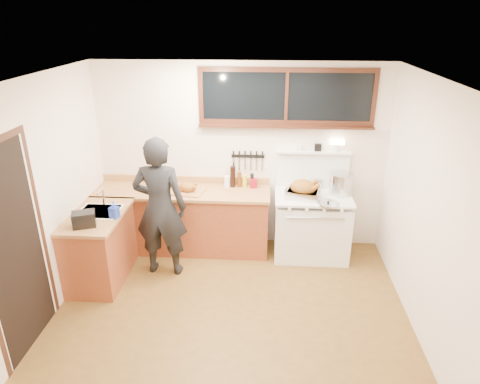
# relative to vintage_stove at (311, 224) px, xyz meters

# --- Properties ---
(ground_plane) EXTENTS (4.00, 3.50, 0.02)m
(ground_plane) POSITION_rel_vintage_stove_xyz_m (-1.00, -1.41, -0.48)
(ground_plane) COLOR brown
(room_shell) EXTENTS (4.10, 3.60, 2.65)m
(room_shell) POSITION_rel_vintage_stove_xyz_m (-1.00, -1.41, 1.18)
(room_shell) COLOR #F0E1D0
(room_shell) RESTS_ON ground
(counter_back) EXTENTS (2.44, 0.64, 1.00)m
(counter_back) POSITION_rel_vintage_stove_xyz_m (-1.80, 0.04, -0.01)
(counter_back) COLOR brown
(counter_back) RESTS_ON ground
(counter_left) EXTENTS (0.64, 1.09, 0.90)m
(counter_left) POSITION_rel_vintage_stove_xyz_m (-2.70, -0.79, -0.02)
(counter_left) COLOR brown
(counter_left) RESTS_ON ground
(sink_unit) EXTENTS (0.50, 0.45, 0.37)m
(sink_unit) POSITION_rel_vintage_stove_xyz_m (-2.68, -0.71, 0.38)
(sink_unit) COLOR white
(sink_unit) RESTS_ON counter_left
(vintage_stove) EXTENTS (1.02, 0.74, 1.59)m
(vintage_stove) POSITION_rel_vintage_stove_xyz_m (0.00, 0.00, 0.00)
(vintage_stove) COLOR white
(vintage_stove) RESTS_ON ground
(back_window) EXTENTS (2.32, 0.13, 0.77)m
(back_window) POSITION_rel_vintage_stove_xyz_m (-0.40, 0.31, 1.60)
(back_window) COLOR black
(back_window) RESTS_ON room_shell
(left_doorway) EXTENTS (0.02, 1.04, 2.17)m
(left_doorway) POSITION_rel_vintage_stove_xyz_m (-2.99, -1.96, 0.62)
(left_doorway) COLOR black
(left_doorway) RESTS_ON ground
(knife_strip) EXTENTS (0.46, 0.03, 0.28)m
(knife_strip) POSITION_rel_vintage_stove_xyz_m (-0.90, 0.32, 0.84)
(knife_strip) COLOR black
(knife_strip) RESTS_ON room_shell
(man) EXTENTS (0.68, 0.46, 1.83)m
(man) POSITION_rel_vintage_stove_xyz_m (-1.95, -0.58, 0.45)
(man) COLOR black
(man) RESTS_ON ground
(soap_bottle) EXTENTS (0.12, 0.12, 0.21)m
(soap_bottle) POSITION_rel_vintage_stove_xyz_m (-2.43, -0.86, 0.54)
(soap_bottle) COLOR #2541BA
(soap_bottle) RESTS_ON counter_left
(toaster) EXTENTS (0.30, 0.25, 0.18)m
(toaster) POSITION_rel_vintage_stove_xyz_m (-2.70, -1.10, 0.52)
(toaster) COLOR black
(toaster) RESTS_ON counter_left
(cutting_board) EXTENTS (0.49, 0.40, 0.14)m
(cutting_board) POSITION_rel_vintage_stove_xyz_m (-1.70, -0.03, 0.49)
(cutting_board) COLOR #AE7945
(cutting_board) RESTS_ON counter_back
(roast_turkey) EXTENTS (0.49, 0.41, 0.25)m
(roast_turkey) POSITION_rel_vintage_stove_xyz_m (-0.15, -0.08, 0.53)
(roast_turkey) COLOR silver
(roast_turkey) RESTS_ON vintage_stove
(stockpot) EXTENTS (0.40, 0.40, 0.29)m
(stockpot) POSITION_rel_vintage_stove_xyz_m (0.37, 0.07, 0.58)
(stockpot) COLOR silver
(stockpot) RESTS_ON vintage_stove
(saucepan) EXTENTS (0.23, 0.31, 0.13)m
(saucepan) POSITION_rel_vintage_stove_xyz_m (0.06, 0.29, 0.50)
(saucepan) COLOR silver
(saucepan) RESTS_ON vintage_stove
(pot_lid) EXTENTS (0.35, 0.35, 0.04)m
(pot_lid) POSITION_rel_vintage_stove_xyz_m (0.16, -0.30, 0.44)
(pot_lid) COLOR silver
(pot_lid) RESTS_ON vintage_stove
(coffee_tin) EXTENTS (0.10, 0.08, 0.14)m
(coffee_tin) POSITION_rel_vintage_stove_xyz_m (-0.81, 0.20, 0.50)
(coffee_tin) COLOR maroon
(coffee_tin) RESTS_ON counter_back
(pitcher) EXTENTS (0.10, 0.10, 0.16)m
(pitcher) POSITION_rel_vintage_stove_xyz_m (-1.19, 0.21, 0.51)
(pitcher) COLOR white
(pitcher) RESTS_ON counter_back
(bottle_cluster) EXTENTS (0.33, 0.07, 0.30)m
(bottle_cluster) POSITION_rel_vintage_stove_xyz_m (-1.01, 0.22, 0.55)
(bottle_cluster) COLOR black
(bottle_cluster) RESTS_ON counter_back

